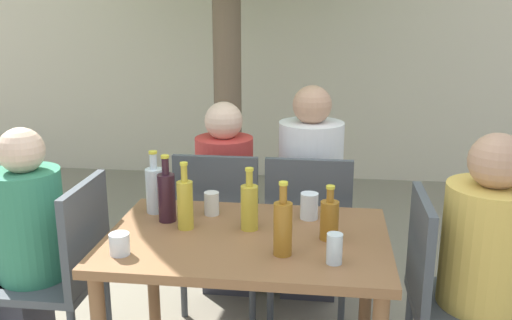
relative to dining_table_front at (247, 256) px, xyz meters
The scene contains 20 objects.
cafe_building_wall 3.36m from the dining_table_front, 90.00° to the left, with size 10.00×0.08×2.80m.
dining_table_front is the anchor object (origin of this frame).
patio_chair_0 0.84m from the dining_table_front, behind, with size 0.44×0.44×0.93m.
patio_chair_1 0.84m from the dining_table_front, ahead, with size 0.44×0.44×0.93m.
patio_chair_2 0.68m from the dining_table_front, 110.64° to the left, with size 0.44×0.44×0.93m.
patio_chair_3 0.68m from the dining_table_front, 69.36° to the left, with size 0.44×0.44×0.93m.
person_seated_0 1.08m from the dining_table_front, behind, with size 0.55×0.30×1.17m.
person_seated_1 1.07m from the dining_table_front, ahead, with size 0.58×0.36×1.20m.
person_seated_2 0.92m from the dining_table_front, 105.22° to the left, with size 0.32×0.56×1.16m.
person_seated_3 0.90m from the dining_table_front, 74.59° to the left, with size 0.35×0.58×1.26m.
oil_cruet_0 0.22m from the dining_table_front, 91.63° to the left, with size 0.08×0.08×0.28m.
wine_bottle_1 0.45m from the dining_table_front, 161.80° to the left, with size 0.08×0.08×0.31m.
water_bottle_2 0.56m from the dining_table_front, 154.22° to the left, with size 0.08×0.08×0.30m.
amber_bottle_3 0.39m from the dining_table_front, ahead, with size 0.08×0.08×0.23m.
amber_bottle_4 0.31m from the dining_table_front, 45.19° to the right, with size 0.07×0.07×0.30m.
oil_cruet_5 0.35m from the dining_table_front, behind, with size 0.07×0.07×0.30m.
drinking_glass_0 0.45m from the dining_table_front, 30.79° to the right, with size 0.06×0.06×0.12m.
drinking_glass_1 0.55m from the dining_table_front, 152.51° to the right, with size 0.08×0.08×0.09m.
drinking_glass_2 0.38m from the dining_table_front, 42.92° to the left, with size 0.08×0.08×0.12m.
drinking_glass_3 0.34m from the dining_table_front, 130.96° to the left, with size 0.07×0.07×0.11m.
Camera 1 is at (0.32, -2.21, 1.68)m, focal length 40.00 mm.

